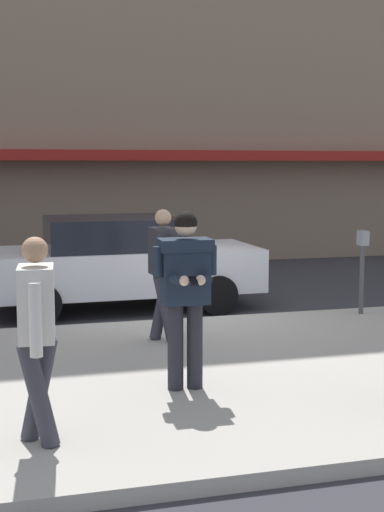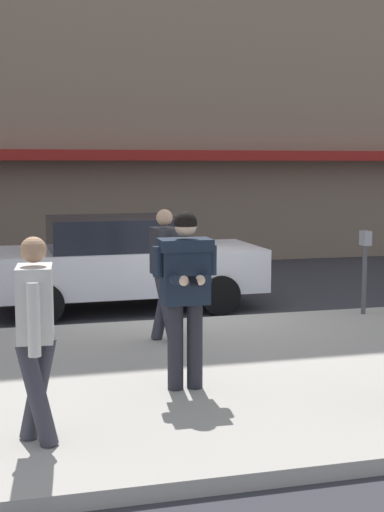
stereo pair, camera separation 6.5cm
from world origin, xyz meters
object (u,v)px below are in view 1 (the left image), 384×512
(parking_meter, at_px, (362,260))
(man_texting_on_phone, at_px, (185,281))
(pedestrian_with_bag, at_px, (164,267))
(pedestrian_in_light_coat, at_px, (37,327))
(parked_sedan_mid, at_px, (119,262))

(parking_meter, bearing_deg, man_texting_on_phone, -140.92)
(pedestrian_with_bag, bearing_deg, pedestrian_in_light_coat, -119.67)
(pedestrian_in_light_coat, relative_size, parking_meter, 1.34)
(parked_sedan_mid, bearing_deg, parking_meter, -30.42)
(parked_sedan_mid, bearing_deg, pedestrian_in_light_coat, -105.42)
(pedestrian_in_light_coat, xyz_separation_m, pedestrian_with_bag, (1.73, 3.04, -0.00))
(pedestrian_in_light_coat, bearing_deg, parking_meter, 37.90)
(man_texting_on_phone, distance_m, pedestrian_in_light_coat, 1.84)
(pedestrian_with_bag, bearing_deg, man_texting_on_phone, -96.60)
(man_texting_on_phone, xyz_separation_m, parking_meter, (3.50, 2.84, -0.28))
(parked_sedan_mid, height_order, pedestrian_with_bag, pedestrian_with_bag)
(parked_sedan_mid, relative_size, pedestrian_in_light_coat, 2.66)
(man_texting_on_phone, relative_size, pedestrian_in_light_coat, 1.06)
(parked_sedan_mid, height_order, parking_meter, parked_sedan_mid)
(pedestrian_in_light_coat, height_order, parking_meter, pedestrian_in_light_coat)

